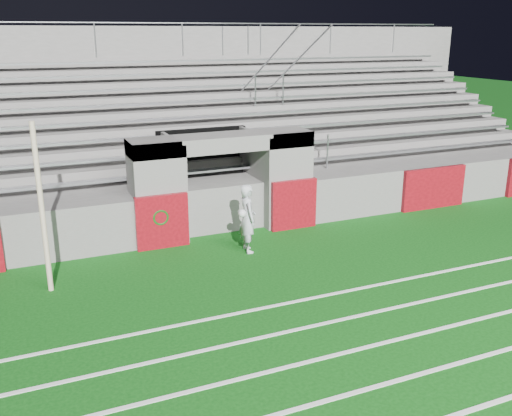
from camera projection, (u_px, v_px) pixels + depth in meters
name	position (u px, v px, depth m)	size (l,w,h in m)	color
ground	(281.00, 281.00, 12.20)	(90.00, 90.00, 0.00)	#0B430D
field_post	(42.00, 209.00, 11.25)	(0.11, 0.11, 3.50)	beige
stadium_structure	(176.00, 146.00, 18.74)	(26.00, 8.48, 5.42)	#5F5C5A
goalkeeper_with_ball	(248.00, 218.00, 13.61)	(0.53, 0.64, 1.68)	#B4B7BE
hose_coil	(160.00, 219.00, 13.84)	(0.49, 0.14, 0.53)	#0C3F17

